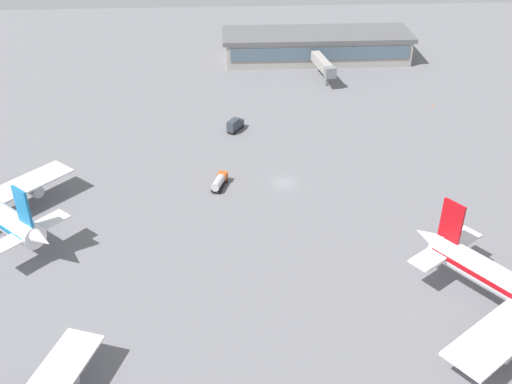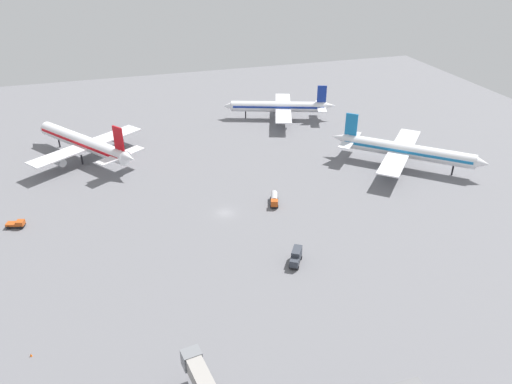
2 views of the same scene
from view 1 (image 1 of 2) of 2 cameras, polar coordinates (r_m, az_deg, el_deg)
ground at (r=131.74m, az=2.68°, el=0.89°), size 288.00×288.00×0.00m
terminal_building at (r=202.62m, az=5.75°, el=13.65°), size 61.11×18.52×8.93m
catering_truck at (r=153.35m, az=-2.01°, el=6.39°), size 4.55×5.76×3.30m
fuel_truck at (r=129.58m, az=-3.49°, el=1.00°), size 3.77×6.58×2.50m
jet_bridge at (r=184.27m, az=6.41°, el=11.90°), size 5.39×16.62×6.74m
safety_cone_near_gate at (r=174.67m, az=16.41°, el=7.90°), size 0.44×0.44×0.60m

